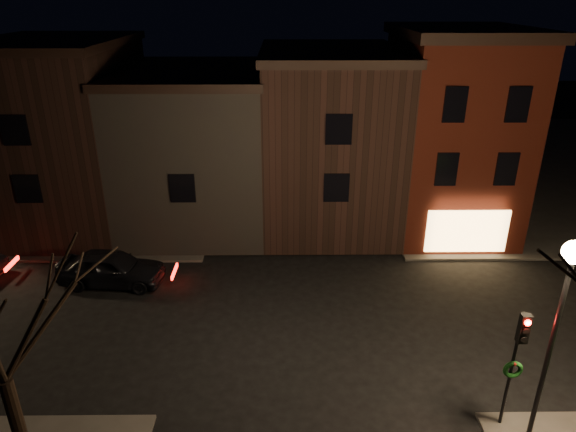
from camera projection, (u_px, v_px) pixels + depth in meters
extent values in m
plane|color=black|center=(309.00, 322.00, 20.64)|extent=(120.00, 120.00, 0.00)
cube|color=#2D2B28|center=(558.00, 165.00, 39.10)|extent=(30.00, 30.00, 0.12)
cube|color=#2D2B28|center=(32.00, 166.00, 38.75)|extent=(30.00, 30.00, 0.12)
cube|color=#4E170D|center=(452.00, 136.00, 27.35)|extent=(6.00, 8.00, 10.00)
cube|color=black|center=(465.00, 32.00, 25.23)|extent=(6.50, 8.50, 0.50)
cube|color=#FFC672|center=(467.00, 231.00, 25.13)|extent=(4.00, 0.12, 2.20)
cube|color=black|center=(328.00, 140.00, 28.41)|extent=(7.00, 10.00, 9.00)
cube|color=black|center=(331.00, 52.00, 26.51)|extent=(7.30, 10.30, 0.40)
cube|color=black|center=(198.00, 150.00, 28.54)|extent=(7.50, 10.00, 8.00)
cube|color=black|center=(192.00, 72.00, 26.85)|extent=(7.80, 10.30, 0.40)
cube|color=black|center=(65.00, 137.00, 28.18)|extent=(7.00, 10.00, 9.50)
cube|color=black|center=(48.00, 42.00, 26.18)|extent=(7.30, 10.30, 0.40)
cylinder|color=black|center=(548.00, 356.00, 13.95)|extent=(0.14, 0.14, 6.00)
sphere|color=#FFD18C|center=(575.00, 252.00, 12.67)|extent=(0.60, 0.60, 0.60)
cylinder|color=black|center=(511.00, 370.00, 14.90)|extent=(0.10, 0.10, 4.00)
cube|color=black|center=(524.00, 328.00, 14.09)|extent=(0.28, 0.22, 0.90)
cylinder|color=#FF0C07|center=(528.00, 323.00, 13.86)|extent=(0.18, 0.06, 0.18)
cylinder|color=black|center=(526.00, 331.00, 13.98)|extent=(0.18, 0.06, 0.18)
cylinder|color=black|center=(524.00, 340.00, 14.09)|extent=(0.18, 0.06, 0.18)
torus|color=#0C380F|center=(513.00, 370.00, 14.77)|extent=(0.58, 0.14, 0.58)
sphere|color=#990C0C|center=(515.00, 364.00, 14.67)|extent=(0.12, 0.12, 0.12)
cylinder|color=black|center=(19.00, 428.00, 13.48)|extent=(0.36, 0.36, 3.15)
imported|color=black|center=(111.00, 268.00, 23.06)|extent=(4.86, 2.29, 1.61)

